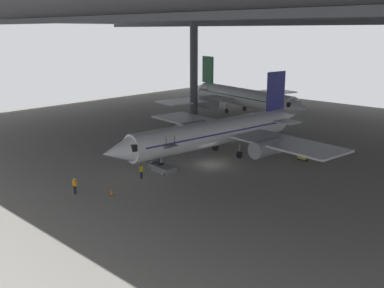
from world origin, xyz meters
name	(u,v)px	position (x,y,z in m)	size (l,w,h in m)	color
ground_plane	(208,163)	(0.00, 0.00, 0.00)	(110.00, 110.00, 0.00)	gray
hangar_structure	(276,14)	(-0.05, 13.74, 18.03)	(121.00, 99.00, 18.66)	#4C4F54
airplane_main	(217,132)	(-1.13, 2.99, 3.24)	(31.52, 32.42, 10.33)	white
boarding_stairs	(163,165)	(-1.79, -6.04, 0.71)	(4.11, 1.94, 4.42)	slate
crew_worker_near_nose	(75,185)	(-2.84, -17.06, 0.98)	(0.53, 0.32, 1.71)	#232838
crew_worker_by_stairs	(141,171)	(-1.59, -9.46, 0.94)	(0.26, 0.55, 1.66)	#232838
airplane_distant	(242,97)	(-17.31, 29.74, 3.29)	(33.08, 32.46, 10.58)	white
traffic_cone_orange	(112,193)	(0.14, -14.78, 0.29)	(0.36, 0.36, 0.60)	black
baggage_tug	(306,155)	(7.78, 9.90, 0.53)	(1.34, 2.24, 0.90)	yellow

